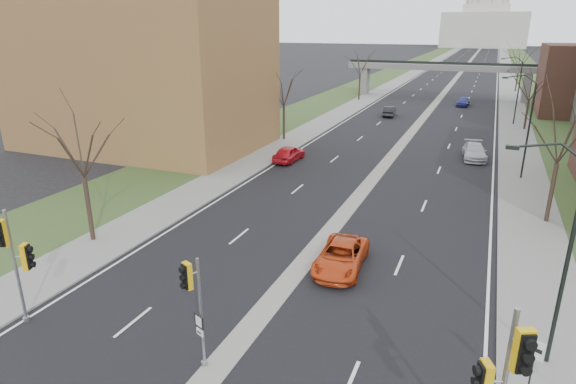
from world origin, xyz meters
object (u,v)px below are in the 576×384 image
Objects in this scene: car_left_far at (389,111)px; car_right_near at (341,256)px; signal_pole_left at (14,252)px; car_right_far at (463,101)px; speed_limit_sign at (533,360)px; car_left_near at (289,153)px; signal_pole_median at (194,295)px; signal_pole_right at (502,377)px; car_right_mid at (474,152)px.

car_left_far is 0.84× the size of car_right_near.
car_right_far is at bearing 55.55° from signal_pole_left.
speed_limit_sign reaches higher than car_left_near.
speed_limit_sign is at bearing 36.54° from signal_pole_median.
signal_pole_right is (18.93, -0.62, 0.21)m from signal_pole_left.
signal_pole_right is 13.65m from car_right_near.
signal_pole_median is 11.96m from speed_limit_sign.
car_right_mid is at bearing 116.07° from car_left_far.
car_right_near is (6.90, -47.63, 0.00)m from car_left_far.
car_right_near is at bearing 97.90° from signal_pole_median.
signal_pole_median reaches higher than car_right_near.
signal_pole_right is 60.41m from car_left_far.
car_right_near is 1.16× the size of car_right_far.
speed_limit_sign is 11.46m from car_right_near.
car_right_near is at bearing 165.74° from speed_limit_sign.
car_right_far is (2.43, 61.76, 0.04)m from car_right_near.
signal_pole_left reaches higher than car_right_mid.
speed_limit_sign is 33.04m from car_left_near.
car_right_far is (-3.21, 34.73, 0.00)m from car_right_mid.
car_right_near is at bearing -108.57° from car_right_mid.
speed_limit_sign is 0.56× the size of car_left_near.
signal_pole_left is at bearing 80.37° from car_left_far.
signal_pole_median reaches higher than car_left_far.
car_right_far is at bearing 120.23° from speed_limit_sign.
car_left_near is 18.40m from car_right_mid.
signal_pole_right is 1.10× the size of car_right_near.
signal_pole_right is at bearing -58.85° from car_right_near.
car_left_near is at bearing 65.74° from signal_pole_left.
car_right_near is (2.72, 9.94, -2.52)m from signal_pole_median.
signal_pole_left is 1.17× the size of car_left_near.
speed_limit_sign is at bearing -80.71° from car_right_far.
speed_limit_sign is 57.06m from car_left_far.
signal_pole_median is (8.60, 0.38, -0.27)m from signal_pole_left.
speed_limit_sign reaches higher than car_right_mid.
signal_pole_median is 1.81× the size of speed_limit_sign.
car_left_near is 1.03× the size of car_right_far.
car_right_near reaches higher than car_left_far.
car_right_far is at bearing 109.11° from signal_pole_median.
car_left_near is at bearing 116.17° from car_right_near.
speed_limit_sign is 0.49× the size of car_right_mid.
car_left_far is 48.13m from car_right_near.
car_right_mid is (12.54, -20.61, 0.04)m from car_left_far.
signal_pole_left is 73.43m from car_right_far.
car_left_near is (-18.61, 30.13, -2.93)m from signal_pole_right.
car_right_mid is (16.96, 37.34, -2.75)m from signal_pole_left.
signal_pole_right is at bearing -25.52° from signal_pole_left.
car_left_far is at bearing 94.58° from car_right_near.
signal_pole_median is 30.39m from car_left_near.
signal_pole_left is at bearing -121.21° from car_right_mid.
car_right_far is at bearing 69.27° from signal_pole_right.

